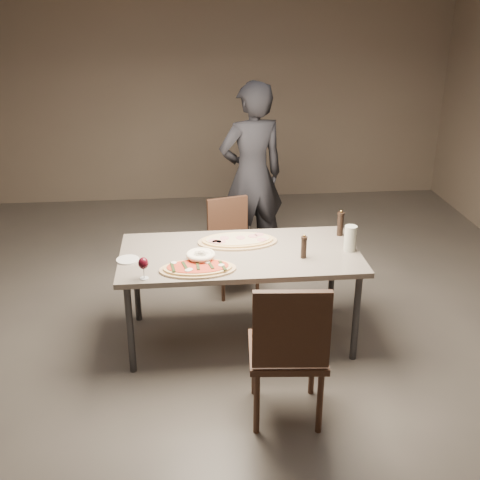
{
  "coord_description": "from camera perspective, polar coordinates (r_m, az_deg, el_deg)",
  "views": [
    {
      "loc": [
        -0.41,
        -4.1,
        2.6
      ],
      "look_at": [
        0.0,
        0.0,
        0.85
      ],
      "focal_mm": 45.0,
      "sensor_mm": 36.0,
      "label": 1
    }
  ],
  "objects": [
    {
      "name": "diner",
      "position": [
        5.82,
        1.13,
        6.08
      ],
      "size": [
        0.76,
        0.6,
        1.81
      ],
      "primitive_type": "imported",
      "rotation": [
        0.0,
        0.0,
        3.42
      ],
      "color": "black",
      "rests_on": "ground"
    },
    {
      "name": "chair_near",
      "position": [
        3.74,
        4.63,
        -10.02
      ],
      "size": [
        0.52,
        0.52,
        1.01
      ],
      "rotation": [
        0.0,
        0.0,
        -0.09
      ],
      "color": "#3C2519",
      "rests_on": "ground"
    },
    {
      "name": "pepper_mill_right",
      "position": [
        4.86,
        9.5,
        1.56
      ],
      "size": [
        0.06,
        0.06,
        0.21
      ],
      "rotation": [
        0.0,
        0.0,
        -0.02
      ],
      "color": "black",
      "rests_on": "dining_table"
    },
    {
      "name": "room",
      "position": [
        4.29,
        0.0,
        6.77
      ],
      "size": [
        7.0,
        7.0,
        7.0
      ],
      "color": "#5A544E",
      "rests_on": "ground"
    },
    {
      "name": "pepper_mill_left",
      "position": [
        4.42,
        6.07,
        -0.65
      ],
      "size": [
        0.05,
        0.05,
        0.19
      ],
      "rotation": [
        0.0,
        0.0,
        0.14
      ],
      "color": "black",
      "rests_on": "dining_table"
    },
    {
      "name": "ham_pizza",
      "position": [
        4.68,
        -0.23,
        -0.06
      ],
      "size": [
        0.62,
        0.34,
        0.04
      ],
      "rotation": [
        0.0,
        0.0,
        0.15
      ],
      "color": "tan",
      "rests_on": "dining_table"
    },
    {
      "name": "oil_dish",
      "position": [
        4.72,
        -0.46,
        0.03
      ],
      "size": [
        0.12,
        0.12,
        0.01
      ],
      "rotation": [
        0.0,
        0.0,
        -0.1
      ],
      "color": "white",
      "rests_on": "dining_table"
    },
    {
      "name": "zucchini_pizza",
      "position": [
        4.24,
        -4.03,
        -2.68
      ],
      "size": [
        0.54,
        0.3,
        0.05
      ],
      "rotation": [
        0.0,
        0.0,
        -0.34
      ],
      "color": "tan",
      "rests_on": "dining_table"
    },
    {
      "name": "dining_table",
      "position": [
        4.54,
        0.0,
        -1.82
      ],
      "size": [
        1.8,
        0.9,
        0.75
      ],
      "color": "slate",
      "rests_on": "ground"
    },
    {
      "name": "wine_glass",
      "position": [
        4.13,
        -9.15,
        -2.26
      ],
      "size": [
        0.07,
        0.07,
        0.16
      ],
      "rotation": [
        0.0,
        0.0,
        0.22
      ],
      "color": "silver",
      "rests_on": "dining_table"
    },
    {
      "name": "chair_far",
      "position": [
        5.45,
        -0.84,
        0.03
      ],
      "size": [
        0.49,
        0.49,
        0.84
      ],
      "rotation": [
        0.0,
        0.0,
        3.4
      ],
      "color": "#3C2519",
      "rests_on": "ground"
    },
    {
      "name": "bread_basket",
      "position": [
        4.35,
        -3.75,
        -1.57
      ],
      "size": [
        0.21,
        0.21,
        0.08
      ],
      "rotation": [
        0.0,
        0.0,
        0.21
      ],
      "color": "#F7E8C8",
      "rests_on": "dining_table"
    },
    {
      "name": "carafe",
      "position": [
        4.59,
        10.42,
        0.16
      ],
      "size": [
        0.09,
        0.09,
        0.2
      ],
      "rotation": [
        0.0,
        0.0,
        0.08
      ],
      "color": "silver",
      "rests_on": "dining_table"
    },
    {
      "name": "side_plate",
      "position": [
        4.46,
        -10.6,
        -1.86
      ],
      "size": [
        0.17,
        0.17,
        0.01
      ],
      "rotation": [
        0.0,
        0.0,
        0.42
      ],
      "color": "white",
      "rests_on": "dining_table"
    }
  ]
}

